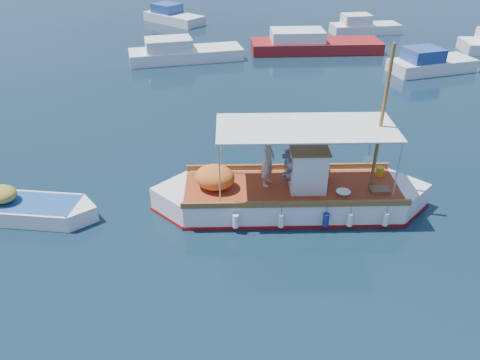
# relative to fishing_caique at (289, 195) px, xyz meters

# --- Properties ---
(ground) EXTENTS (160.00, 160.00, 0.00)m
(ground) POSITION_rel_fishing_caique_xyz_m (-0.65, -0.78, -0.55)
(ground) COLOR black
(ground) RESTS_ON ground
(fishing_caique) EXTENTS (9.74, 4.66, 6.18)m
(fishing_caique) POSITION_rel_fishing_caique_xyz_m (0.00, 0.00, 0.00)
(fishing_caique) COLOR white
(fishing_caique) RESTS_ON ground
(dinghy) EXTENTS (5.43, 2.08, 1.34)m
(dinghy) POSITION_rel_fishing_caique_xyz_m (-9.07, -2.89, -0.27)
(dinghy) COLOR white
(dinghy) RESTS_ON ground
(bg_boat_nw) EXTENTS (8.03, 5.82, 1.80)m
(bg_boat_nw) POSITION_rel_fishing_caique_xyz_m (-10.24, 16.43, -0.06)
(bg_boat_nw) COLOR silver
(bg_boat_nw) RESTS_ON ground
(bg_boat_n) EXTENTS (9.94, 5.55, 1.80)m
(bg_boat_n) POSITION_rel_fishing_caique_xyz_m (-1.74, 21.02, -0.06)
(bg_boat_n) COLOR maroon
(bg_boat_n) RESTS_ON ground
(bg_boat_ne) EXTENTS (5.87, 4.79, 1.80)m
(bg_boat_ne) POSITION_rel_fishing_caique_xyz_m (6.32, 18.10, -0.06)
(bg_boat_ne) COLOR silver
(bg_boat_ne) RESTS_ON ground
(bg_boat_far_w) EXTENTS (6.29, 4.59, 1.80)m
(bg_boat_far_w) POSITION_rel_fishing_caique_xyz_m (-15.37, 27.53, -0.06)
(bg_boat_far_w) COLOR silver
(bg_boat_far_w) RESTS_ON ground
(bg_boat_far_n) EXTENTS (6.01, 4.03, 1.80)m
(bg_boat_far_n) POSITION_rel_fishing_caique_xyz_m (1.78, 27.60, -0.06)
(bg_boat_far_n) COLOR silver
(bg_boat_far_n) RESTS_ON ground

